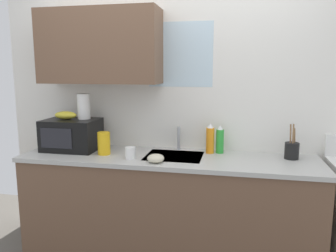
{
  "coord_description": "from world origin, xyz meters",
  "views": [
    {
      "loc": [
        0.54,
        -2.56,
        1.6
      ],
      "look_at": [
        0.0,
        0.0,
        1.15
      ],
      "focal_mm": 35.36,
      "sensor_mm": 36.0,
      "label": 1
    }
  ],
  "objects_px": {
    "banana_bunch": "(66,115)",
    "small_bowl": "(156,158)",
    "paper_towel_roll": "(84,106)",
    "utensil_crock": "(292,150)",
    "microwave": "(72,135)",
    "dish_soap_bottle_orange": "(210,139)",
    "cereal_canister": "(104,143)",
    "mug_white": "(130,153)",
    "dish_soap_bottle_green": "(220,140)"
  },
  "relations": [
    {
      "from": "banana_bunch",
      "to": "paper_towel_roll",
      "type": "relative_size",
      "value": 0.91
    },
    {
      "from": "banana_bunch",
      "to": "mug_white",
      "type": "bearing_deg",
      "value": -16.3
    },
    {
      "from": "microwave",
      "to": "mug_white",
      "type": "bearing_deg",
      "value": -17.43
    },
    {
      "from": "paper_towel_roll",
      "to": "banana_bunch",
      "type": "bearing_deg",
      "value": -161.57
    },
    {
      "from": "paper_towel_roll",
      "to": "utensil_crock",
      "type": "height_order",
      "value": "paper_towel_roll"
    },
    {
      "from": "microwave",
      "to": "banana_bunch",
      "type": "xyz_separation_m",
      "value": [
        -0.05,
        0.0,
        0.17
      ]
    },
    {
      "from": "paper_towel_roll",
      "to": "dish_soap_bottle_green",
      "type": "bearing_deg",
      "value": 4.55
    },
    {
      "from": "dish_soap_bottle_orange",
      "to": "small_bowl",
      "type": "bearing_deg",
      "value": -135.47
    },
    {
      "from": "dish_soap_bottle_orange",
      "to": "small_bowl",
      "type": "height_order",
      "value": "dish_soap_bottle_orange"
    },
    {
      "from": "banana_bunch",
      "to": "mug_white",
      "type": "relative_size",
      "value": 2.11
    },
    {
      "from": "banana_bunch",
      "to": "utensil_crock",
      "type": "relative_size",
      "value": 0.71
    },
    {
      "from": "dish_soap_bottle_orange",
      "to": "mug_white",
      "type": "relative_size",
      "value": 2.65
    },
    {
      "from": "mug_white",
      "to": "utensil_crock",
      "type": "bearing_deg",
      "value": 11.76
    },
    {
      "from": "microwave",
      "to": "paper_towel_roll",
      "type": "relative_size",
      "value": 2.09
    },
    {
      "from": "banana_bunch",
      "to": "dish_soap_bottle_orange",
      "type": "relative_size",
      "value": 0.8
    },
    {
      "from": "microwave",
      "to": "dish_soap_bottle_orange",
      "type": "bearing_deg",
      "value": 5.97
    },
    {
      "from": "cereal_canister",
      "to": "paper_towel_roll",
      "type": "bearing_deg",
      "value": 147.99
    },
    {
      "from": "dish_soap_bottle_green",
      "to": "mug_white",
      "type": "xyz_separation_m",
      "value": [
        -0.68,
        -0.33,
        -0.06
      ]
    },
    {
      "from": "cereal_canister",
      "to": "utensil_crock",
      "type": "distance_m",
      "value": 1.52
    },
    {
      "from": "dish_soap_bottle_orange",
      "to": "utensil_crock",
      "type": "xyz_separation_m",
      "value": [
        0.65,
        -0.05,
        -0.05
      ]
    },
    {
      "from": "utensil_crock",
      "to": "microwave",
      "type": "bearing_deg",
      "value": -177.79
    },
    {
      "from": "paper_towel_roll",
      "to": "utensil_crock",
      "type": "bearing_deg",
      "value": 0.65
    },
    {
      "from": "banana_bunch",
      "to": "small_bowl",
      "type": "height_order",
      "value": "banana_bunch"
    },
    {
      "from": "dish_soap_bottle_orange",
      "to": "microwave",
      "type": "bearing_deg",
      "value": -174.03
    },
    {
      "from": "microwave",
      "to": "mug_white",
      "type": "height_order",
      "value": "microwave"
    },
    {
      "from": "microwave",
      "to": "small_bowl",
      "type": "relative_size",
      "value": 3.54
    },
    {
      "from": "dish_soap_bottle_green",
      "to": "mug_white",
      "type": "relative_size",
      "value": 2.49
    },
    {
      "from": "mug_white",
      "to": "microwave",
      "type": "bearing_deg",
      "value": 162.57
    },
    {
      "from": "microwave",
      "to": "dish_soap_bottle_orange",
      "type": "xyz_separation_m",
      "value": [
        1.2,
        0.13,
        -0.02
      ]
    },
    {
      "from": "cereal_canister",
      "to": "mug_white",
      "type": "relative_size",
      "value": 1.98
    },
    {
      "from": "dish_soap_bottle_green",
      "to": "banana_bunch",
      "type": "bearing_deg",
      "value": -173.83
    },
    {
      "from": "microwave",
      "to": "utensil_crock",
      "type": "relative_size",
      "value": 1.63
    },
    {
      "from": "small_bowl",
      "to": "dish_soap_bottle_orange",
      "type": "bearing_deg",
      "value": 44.53
    },
    {
      "from": "cereal_canister",
      "to": "mug_white",
      "type": "distance_m",
      "value": 0.28
    },
    {
      "from": "mug_white",
      "to": "small_bowl",
      "type": "height_order",
      "value": "mug_white"
    },
    {
      "from": "microwave",
      "to": "utensil_crock",
      "type": "distance_m",
      "value": 1.85
    },
    {
      "from": "paper_towel_roll",
      "to": "dish_soap_bottle_orange",
      "type": "distance_m",
      "value": 1.13
    },
    {
      "from": "dish_soap_bottle_green",
      "to": "cereal_canister",
      "type": "relative_size",
      "value": 1.26
    },
    {
      "from": "dish_soap_bottle_orange",
      "to": "utensil_crock",
      "type": "height_order",
      "value": "utensil_crock"
    },
    {
      "from": "microwave",
      "to": "dish_soap_bottle_green",
      "type": "distance_m",
      "value": 1.29
    },
    {
      "from": "dish_soap_bottle_green",
      "to": "dish_soap_bottle_orange",
      "type": "bearing_deg",
      "value": -166.08
    },
    {
      "from": "cereal_canister",
      "to": "microwave",
      "type": "bearing_deg",
      "value": 163.87
    },
    {
      "from": "paper_towel_roll",
      "to": "dish_soap_bottle_green",
      "type": "height_order",
      "value": "paper_towel_roll"
    },
    {
      "from": "banana_bunch",
      "to": "utensil_crock",
      "type": "distance_m",
      "value": 1.91
    },
    {
      "from": "dish_soap_bottle_orange",
      "to": "mug_white",
      "type": "distance_m",
      "value": 0.68
    },
    {
      "from": "dish_soap_bottle_orange",
      "to": "dish_soap_bottle_green",
      "type": "height_order",
      "value": "dish_soap_bottle_orange"
    },
    {
      "from": "banana_bunch",
      "to": "cereal_canister",
      "type": "bearing_deg",
      "value": -14.38
    },
    {
      "from": "dish_soap_bottle_orange",
      "to": "utensil_crock",
      "type": "distance_m",
      "value": 0.65
    },
    {
      "from": "paper_towel_roll",
      "to": "cereal_canister",
      "type": "distance_m",
      "value": 0.4
    },
    {
      "from": "dish_soap_bottle_orange",
      "to": "utensil_crock",
      "type": "relative_size",
      "value": 0.89
    }
  ]
}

